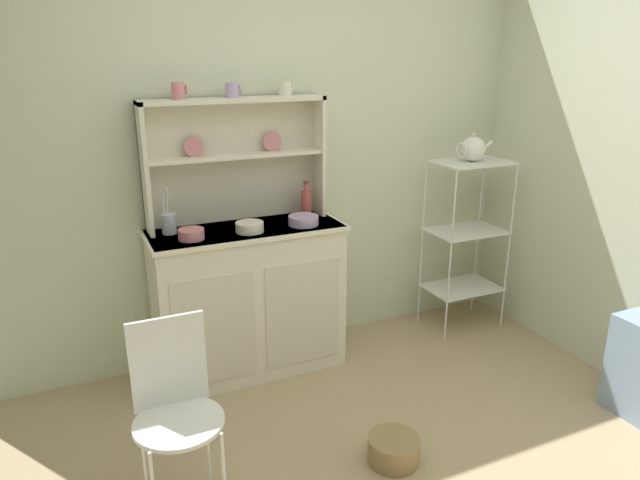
# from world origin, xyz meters

# --- Properties ---
(wall_back) EXTENTS (3.84, 0.05, 2.50)m
(wall_back) POSITION_xyz_m (0.00, 1.62, 1.25)
(wall_back) COLOR beige
(wall_back) RESTS_ON ground
(hutch_cabinet) EXTENTS (1.11, 0.45, 0.89)m
(hutch_cabinet) POSITION_xyz_m (-0.32, 1.37, 0.46)
(hutch_cabinet) COLOR silver
(hutch_cabinet) RESTS_ON ground
(hutch_shelf_unit) EXTENTS (1.04, 0.18, 0.71)m
(hutch_shelf_unit) POSITION_xyz_m (-0.32, 1.53, 1.31)
(hutch_shelf_unit) COLOR beige
(hutch_shelf_unit) RESTS_ON hutch_cabinet
(bakers_rack) EXTENTS (0.50, 0.34, 1.17)m
(bakers_rack) POSITION_xyz_m (1.21, 1.31, 0.72)
(bakers_rack) COLOR silver
(bakers_rack) RESTS_ON ground
(wire_chair) EXTENTS (0.36, 0.36, 0.85)m
(wire_chair) POSITION_xyz_m (-0.93, 0.40, 0.52)
(wire_chair) COLOR white
(wire_chair) RESTS_ON ground
(floor_basket) EXTENTS (0.24, 0.24, 0.13)m
(floor_basket) POSITION_xyz_m (0.03, 0.27, 0.06)
(floor_basket) COLOR #93754C
(floor_basket) RESTS_ON ground
(cup_rose_0) EXTENTS (0.08, 0.07, 0.09)m
(cup_rose_0) POSITION_xyz_m (-0.61, 1.49, 1.65)
(cup_rose_0) COLOR #D17A84
(cup_rose_0) RESTS_ON hutch_shelf_unit
(cup_lilac_1) EXTENTS (0.09, 0.07, 0.08)m
(cup_lilac_1) POSITION_xyz_m (-0.32, 1.49, 1.64)
(cup_lilac_1) COLOR #B79ECC
(cup_lilac_1) RESTS_ON hutch_shelf_unit
(cup_cream_2) EXTENTS (0.08, 0.07, 0.08)m
(cup_cream_2) POSITION_xyz_m (-0.01, 1.49, 1.64)
(cup_cream_2) COLOR silver
(cup_cream_2) RESTS_ON hutch_shelf_unit
(bowl_mixing_large) EXTENTS (0.14, 0.14, 0.06)m
(bowl_mixing_large) POSITION_xyz_m (-0.64, 1.29, 0.92)
(bowl_mixing_large) COLOR #D17A84
(bowl_mixing_large) RESTS_ON hutch_cabinet
(bowl_floral_medium) EXTENTS (0.16, 0.16, 0.05)m
(bowl_floral_medium) POSITION_xyz_m (-0.32, 1.29, 0.92)
(bowl_floral_medium) COLOR silver
(bowl_floral_medium) RESTS_ON hutch_cabinet
(bowl_cream_small) EXTENTS (0.17, 0.17, 0.05)m
(bowl_cream_small) POSITION_xyz_m (0.01, 1.29, 0.92)
(bowl_cream_small) COLOR #B79ECC
(bowl_cream_small) RESTS_ON hutch_cabinet
(jam_bottle) EXTENTS (0.06, 0.06, 0.22)m
(jam_bottle) POSITION_xyz_m (0.10, 1.45, 0.98)
(jam_bottle) COLOR #B74C47
(jam_bottle) RESTS_ON hutch_cabinet
(utensil_jar) EXTENTS (0.08, 0.08, 0.25)m
(utensil_jar) POSITION_xyz_m (-0.73, 1.45, 0.95)
(utensil_jar) COLOR #B2B7C6
(utensil_jar) RESTS_ON hutch_cabinet
(porcelain_teapot) EXTENTS (0.25, 0.16, 0.18)m
(porcelain_teapot) POSITION_xyz_m (1.20, 1.31, 1.25)
(porcelain_teapot) COLOR white
(porcelain_teapot) RESTS_ON bakers_rack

